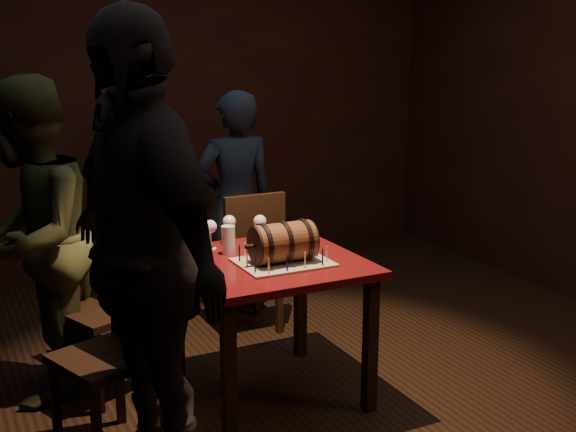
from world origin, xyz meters
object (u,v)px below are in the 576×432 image
(person_left_front, at_px, (140,260))
(pub_table, at_px, (269,280))
(chair_left_front, at_px, (120,338))
(wine_glass_mid, at_px, (229,223))
(person_back, at_px, (235,204))
(wine_glass_left, at_px, (210,228))
(pint_of_ale, at_px, (228,240))
(chair_left_rear, at_px, (117,295))
(wine_glass_right, at_px, (260,223))
(person_left_rear, at_px, (32,241))
(chair_back, at_px, (249,255))
(barrel_cake, at_px, (283,242))

(person_left_front, bearing_deg, pub_table, 112.46)
(chair_left_front, bearing_deg, pub_table, 9.28)
(wine_glass_mid, xyz_separation_m, person_back, (0.40, 0.88, -0.10))
(wine_glass_left, xyz_separation_m, person_back, (0.53, 0.94, -0.10))
(pint_of_ale, bearing_deg, chair_left_rear, 153.78)
(wine_glass_right, distance_m, person_left_rear, 1.19)
(wine_glass_left, height_order, wine_glass_right, same)
(wine_glass_right, height_order, chair_back, chair_back)
(chair_left_rear, relative_size, person_left_rear, 0.55)
(wine_glass_mid, xyz_separation_m, chair_back, (0.31, 0.46, -0.34))
(chair_left_rear, bearing_deg, chair_back, 22.18)
(barrel_cake, distance_m, person_left_front, 0.93)
(chair_back, bearing_deg, wine_glass_mid, -124.08)
(chair_left_front, bearing_deg, wine_glass_left, 36.12)
(pint_of_ale, distance_m, person_left_rear, 1.00)
(wine_glass_left, relative_size, wine_glass_right, 1.00)
(chair_back, xyz_separation_m, chair_left_rear, (-0.93, -0.38, 0.00))
(wine_glass_right, height_order, person_left_front, person_left_front)
(wine_glass_mid, distance_m, pint_of_ale, 0.20)
(chair_back, distance_m, person_back, 0.49)
(barrel_cake, bearing_deg, person_back, 77.60)
(wine_glass_mid, height_order, wine_glass_right, same)
(pub_table, height_order, chair_left_front, chair_left_front)
(chair_left_front, bearing_deg, pint_of_ale, 25.92)
(wine_glass_left, relative_size, chair_left_rear, 0.17)
(pub_table, height_order, person_back, person_back)
(chair_left_rear, bearing_deg, barrel_cake, -37.62)
(wine_glass_mid, height_order, person_back, person_back)
(pint_of_ale, height_order, person_back, person_back)
(person_left_rear, bearing_deg, person_back, 140.22)
(wine_glass_right, distance_m, person_back, 0.99)
(chair_left_front, xyz_separation_m, person_left_rear, (-0.27, 0.70, 0.32))
(wine_glass_mid, xyz_separation_m, person_left_rear, (-1.01, 0.19, -0.03))
(wine_glass_right, bearing_deg, pint_of_ale, -154.52)
(person_back, bearing_deg, wine_glass_right, 79.42)
(barrel_cake, height_order, person_back, person_back)
(pint_of_ale, bearing_deg, barrel_cake, -58.10)
(wine_glass_right, xyz_separation_m, pint_of_ale, (-0.23, -0.11, -0.05))
(pint_of_ale, xyz_separation_m, person_back, (0.47, 1.06, -0.06))
(chair_back, distance_m, person_left_rear, 1.38)
(wine_glass_mid, relative_size, chair_left_front, 0.17)
(barrel_cake, height_order, wine_glass_mid, barrel_cake)
(wine_glass_left, xyz_separation_m, chair_left_front, (-0.61, -0.44, -0.35))
(wine_glass_mid, distance_m, chair_left_front, 0.96)
(wine_glass_left, relative_size, chair_left_front, 0.17)
(chair_left_rear, bearing_deg, pub_table, -33.64)
(person_left_front, bearing_deg, chair_back, 132.34)
(pub_table, bearing_deg, chair_left_front, -170.72)
(pub_table, relative_size, person_back, 0.59)
(wine_glass_mid, height_order, chair_left_front, chair_left_front)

